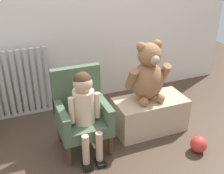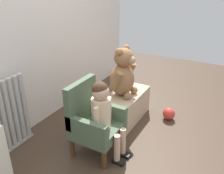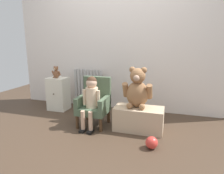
{
  "view_description": "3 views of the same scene",
  "coord_description": "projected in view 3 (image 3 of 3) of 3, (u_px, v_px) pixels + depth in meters",
  "views": [
    {
      "loc": [
        -0.64,
        -1.53,
        1.55
      ],
      "look_at": [
        0.15,
        0.42,
        0.5
      ],
      "focal_mm": 45.0,
      "sensor_mm": 36.0,
      "label": 1
    },
    {
      "loc": [
        -1.73,
        -0.68,
        1.54
      ],
      "look_at": [
        0.19,
        0.39,
        0.53
      ],
      "focal_mm": 40.0,
      "sensor_mm": 36.0,
      "label": 2
    },
    {
      "loc": [
        0.92,
        -2.14,
        1.18
      ],
      "look_at": [
        0.13,
        0.41,
        0.57
      ],
      "focal_mm": 32.0,
      "sensor_mm": 36.0,
      "label": 3
    }
  ],
  "objects": [
    {
      "name": "small_teddy_bear",
      "position": [
        56.0,
        73.0,
        3.41
      ],
      "size": [
        0.15,
        0.1,
        0.2
      ],
      "color": "brown",
      "rests_on": "small_dresser"
    },
    {
      "name": "ground_plane",
      "position": [
        93.0,
        137.0,
        2.52
      ],
      "size": [
        6.0,
        6.0,
        0.0
      ],
      "primitive_type": "plane",
      "color": "#443325"
    },
    {
      "name": "back_wall",
      "position": [
        119.0,
        41.0,
        3.4
      ],
      "size": [
        3.8,
        0.05,
        2.4
      ],
      "primitive_type": "cube",
      "color": "silver",
      "rests_on": "ground_plane"
    },
    {
      "name": "small_dresser",
      "position": [
        58.0,
        94.0,
        3.51
      ],
      "size": [
        0.33,
        0.3,
        0.57
      ],
      "color": "silver",
      "rests_on": "ground_plane"
    },
    {
      "name": "toy_ball",
      "position": [
        152.0,
        143.0,
        2.24
      ],
      "size": [
        0.14,
        0.14,
        0.14
      ],
      "primitive_type": "sphere",
      "color": "red",
      "rests_on": "ground_plane"
    },
    {
      "name": "low_bench",
      "position": [
        139.0,
        119.0,
        2.7
      ],
      "size": [
        0.65,
        0.33,
        0.32
      ],
      "primitive_type": "cube",
      "color": "#C7AB89",
      "rests_on": "ground_plane"
    },
    {
      "name": "large_teddy_bear",
      "position": [
        137.0,
        90.0,
        2.65
      ],
      "size": [
        0.4,
        0.28,
        0.54
      ],
      "color": "#976944",
      "rests_on": "low_bench"
    },
    {
      "name": "radiator",
      "position": [
        88.0,
        89.0,
        3.62
      ],
      "size": [
        0.56,
        0.05,
        0.7
      ],
      "color": "#B9B8B6",
      "rests_on": "ground_plane"
    },
    {
      "name": "child_armchair",
      "position": [
        94.0,
        103.0,
        2.86
      ],
      "size": [
        0.41,
        0.4,
        0.68
      ],
      "color": "#4C6147",
      "rests_on": "ground_plane"
    },
    {
      "name": "child_figure",
      "position": [
        91.0,
        95.0,
        2.73
      ],
      "size": [
        0.25,
        0.35,
        0.72
      ],
      "color": "beige",
      "rests_on": "ground_plane"
    }
  ]
}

